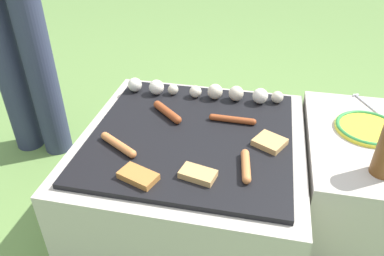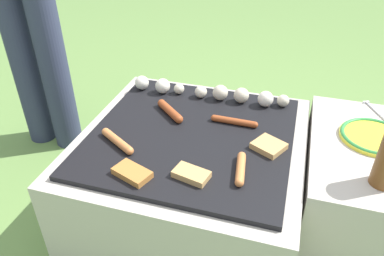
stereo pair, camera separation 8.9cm
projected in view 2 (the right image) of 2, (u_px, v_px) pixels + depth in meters
name	position (u px, v px, depth m)	size (l,w,h in m)	color
ground_plane	(192.00, 212.00, 1.49)	(14.00, 14.00, 0.00)	#608442
grill	(192.00, 176.00, 1.38)	(0.76, 0.76, 0.38)	#B2AA9E
side_ledge	(360.00, 191.00, 1.31)	(0.40, 0.60, 0.38)	#B2AA9E
sausage_back_center	(170.00, 111.00, 1.37)	(0.13, 0.12, 0.03)	#93421E
sausage_back_left	(117.00, 141.00, 1.21)	(0.15, 0.10, 0.03)	#C6753D
sausage_front_right	(234.00, 121.00, 1.32)	(0.17, 0.03, 0.02)	#93421E
sausage_front_center	(241.00, 169.00, 1.10)	(0.04, 0.15, 0.03)	#C6753D
bread_slice_center	(191.00, 174.00, 1.08)	(0.11, 0.08, 0.02)	tan
bread_slice_left	(132.00, 173.00, 1.09)	(0.13, 0.10, 0.02)	#B27033
bread_slice_right	(269.00, 146.00, 1.20)	(0.12, 0.12, 0.02)	tan
mushroom_row	(210.00, 92.00, 1.46)	(0.62, 0.08, 0.06)	silver
plate_colorful	(374.00, 136.00, 1.24)	(0.22, 0.22, 0.02)	yellow
fork_utensil	(378.00, 113.00, 1.38)	(0.10, 0.19, 0.01)	silver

